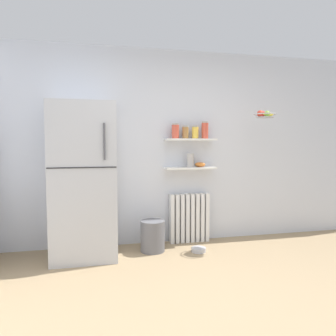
{
  "coord_description": "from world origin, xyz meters",
  "views": [
    {
      "loc": [
        -1.04,
        -2.28,
        1.35
      ],
      "look_at": [
        -0.13,
        1.6,
        1.05
      ],
      "focal_mm": 34.62,
      "sensor_mm": 36.0,
      "label": 1
    }
  ],
  "objects_px": {
    "radiator": "(189,218)",
    "storage_jar_2": "(195,132)",
    "pet_food_bowl": "(199,250)",
    "storage_jar_3": "(205,130)",
    "trash_bin": "(153,236)",
    "storage_jar_0": "(175,131)",
    "hanging_fruit_basket": "(264,114)",
    "storage_jar_1": "(185,132)",
    "shelf_bowl": "(200,165)",
    "refrigerator": "(83,181)",
    "vase": "(190,160)"
  },
  "relations": [
    {
      "from": "storage_jar_1",
      "to": "shelf_bowl",
      "type": "height_order",
      "value": "storage_jar_1"
    },
    {
      "from": "storage_jar_2",
      "to": "vase",
      "type": "relative_size",
      "value": 0.95
    },
    {
      "from": "vase",
      "to": "shelf_bowl",
      "type": "relative_size",
      "value": 1.28
    },
    {
      "from": "shelf_bowl",
      "to": "trash_bin",
      "type": "bearing_deg",
      "value": -160.68
    },
    {
      "from": "refrigerator",
      "to": "storage_jar_2",
      "type": "bearing_deg",
      "value": 9.31
    },
    {
      "from": "refrigerator",
      "to": "storage_jar_3",
      "type": "distance_m",
      "value": 1.73
    },
    {
      "from": "storage_jar_0",
      "to": "storage_jar_2",
      "type": "height_order",
      "value": "storage_jar_0"
    },
    {
      "from": "shelf_bowl",
      "to": "trash_bin",
      "type": "relative_size",
      "value": 0.37
    },
    {
      "from": "trash_bin",
      "to": "hanging_fruit_basket",
      "type": "bearing_deg",
      "value": -2.56
    },
    {
      "from": "storage_jar_1",
      "to": "storage_jar_2",
      "type": "distance_m",
      "value": 0.14
    },
    {
      "from": "storage_jar_1",
      "to": "shelf_bowl",
      "type": "distance_m",
      "value": 0.48
    },
    {
      "from": "storage_jar_2",
      "to": "shelf_bowl",
      "type": "height_order",
      "value": "storage_jar_2"
    },
    {
      "from": "shelf_bowl",
      "to": "hanging_fruit_basket",
      "type": "height_order",
      "value": "hanging_fruit_basket"
    },
    {
      "from": "radiator",
      "to": "storage_jar_2",
      "type": "bearing_deg",
      "value": -23.55
    },
    {
      "from": "radiator",
      "to": "trash_bin",
      "type": "bearing_deg",
      "value": -153.83
    },
    {
      "from": "shelf_bowl",
      "to": "storage_jar_1",
      "type": "bearing_deg",
      "value": 180.0
    },
    {
      "from": "radiator",
      "to": "vase",
      "type": "bearing_deg",
      "value": -82.4
    },
    {
      "from": "pet_food_bowl",
      "to": "storage_jar_3",
      "type": "bearing_deg",
      "value": 61.95
    },
    {
      "from": "storage_jar_0",
      "to": "storage_jar_3",
      "type": "height_order",
      "value": "storage_jar_3"
    },
    {
      "from": "storage_jar_2",
      "to": "hanging_fruit_basket",
      "type": "xyz_separation_m",
      "value": [
        0.84,
        -0.31,
        0.23
      ]
    },
    {
      "from": "shelf_bowl",
      "to": "pet_food_bowl",
      "type": "xyz_separation_m",
      "value": [
        -0.15,
        -0.4,
        -1.04
      ]
    },
    {
      "from": "storage_jar_0",
      "to": "hanging_fruit_basket",
      "type": "xyz_separation_m",
      "value": [
        1.12,
        -0.31,
        0.21
      ]
    },
    {
      "from": "storage_jar_3",
      "to": "shelf_bowl",
      "type": "relative_size",
      "value": 1.61
    },
    {
      "from": "storage_jar_3",
      "to": "vase",
      "type": "relative_size",
      "value": 1.26
    },
    {
      "from": "radiator",
      "to": "storage_jar_3",
      "type": "height_order",
      "value": "storage_jar_3"
    },
    {
      "from": "storage_jar_2",
      "to": "storage_jar_1",
      "type": "bearing_deg",
      "value": 180.0
    },
    {
      "from": "shelf_bowl",
      "to": "pet_food_bowl",
      "type": "height_order",
      "value": "shelf_bowl"
    },
    {
      "from": "refrigerator",
      "to": "radiator",
      "type": "relative_size",
      "value": 2.74
    },
    {
      "from": "radiator",
      "to": "pet_food_bowl",
      "type": "distance_m",
      "value": 0.53
    },
    {
      "from": "storage_jar_2",
      "to": "pet_food_bowl",
      "type": "distance_m",
      "value": 1.53
    },
    {
      "from": "vase",
      "to": "radiator",
      "type": "bearing_deg",
      "value": 97.6
    },
    {
      "from": "shelf_bowl",
      "to": "pet_food_bowl",
      "type": "bearing_deg",
      "value": -110.19
    },
    {
      "from": "storage_jar_1",
      "to": "hanging_fruit_basket",
      "type": "bearing_deg",
      "value": -17.7
    },
    {
      "from": "storage_jar_0",
      "to": "hanging_fruit_basket",
      "type": "relative_size",
      "value": 0.7
    },
    {
      "from": "storage_jar_0",
      "to": "storage_jar_1",
      "type": "height_order",
      "value": "storage_jar_0"
    },
    {
      "from": "radiator",
      "to": "hanging_fruit_basket",
      "type": "xyz_separation_m",
      "value": [
        0.91,
        -0.34,
        1.4
      ]
    },
    {
      "from": "vase",
      "to": "hanging_fruit_basket",
      "type": "relative_size",
      "value": 0.64
    },
    {
      "from": "shelf_bowl",
      "to": "trash_bin",
      "type": "distance_m",
      "value": 1.15
    },
    {
      "from": "radiator",
      "to": "vase",
      "type": "relative_size",
      "value": 3.63
    },
    {
      "from": "storage_jar_0",
      "to": "storage_jar_2",
      "type": "bearing_deg",
      "value": -0.0
    },
    {
      "from": "trash_bin",
      "to": "radiator",
      "type": "bearing_deg",
      "value": 26.17
    },
    {
      "from": "trash_bin",
      "to": "pet_food_bowl",
      "type": "bearing_deg",
      "value": -15.05
    },
    {
      "from": "pet_food_bowl",
      "to": "hanging_fruit_basket",
      "type": "distance_m",
      "value": 1.94
    },
    {
      "from": "storage_jar_0",
      "to": "hanging_fruit_basket",
      "type": "bearing_deg",
      "value": -15.63
    },
    {
      "from": "refrigerator",
      "to": "pet_food_bowl",
      "type": "bearing_deg",
      "value": -6.48
    },
    {
      "from": "vase",
      "to": "trash_bin",
      "type": "distance_m",
      "value": 1.12
    },
    {
      "from": "storage_jar_3",
      "to": "hanging_fruit_basket",
      "type": "relative_size",
      "value": 0.81
    },
    {
      "from": "storage_jar_1",
      "to": "hanging_fruit_basket",
      "type": "height_order",
      "value": "hanging_fruit_basket"
    },
    {
      "from": "radiator",
      "to": "trash_bin",
      "type": "height_order",
      "value": "radiator"
    },
    {
      "from": "storage_jar_0",
      "to": "shelf_bowl",
      "type": "bearing_deg",
      "value": -0.0
    }
  ]
}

